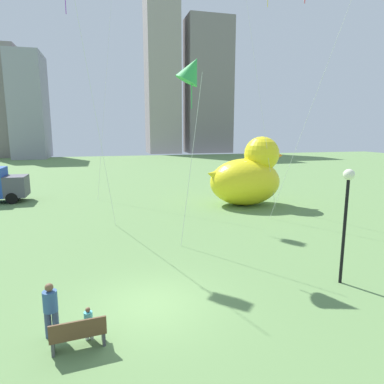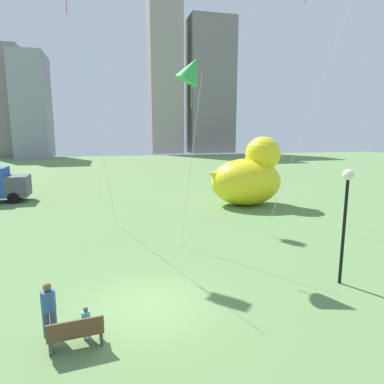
{
  "view_description": "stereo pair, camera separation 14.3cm",
  "coord_description": "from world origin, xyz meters",
  "px_view_note": "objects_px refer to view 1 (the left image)",
  "views": [
    {
      "loc": [
        -1.32,
        -10.58,
        5.78
      ],
      "look_at": [
        2.98,
        5.95,
        2.68
      ],
      "focal_mm": 31.66,
      "sensor_mm": 36.0,
      "label": 1
    },
    {
      "loc": [
        -1.18,
        -10.61,
        5.78
      ],
      "look_at": [
        2.98,
        5.95,
        2.68
      ],
      "focal_mm": 31.66,
      "sensor_mm": 36.0,
      "label": 2
    }
  ],
  "objects_px": {
    "person_adult": "(51,308)",
    "person_child": "(89,322)",
    "giant_inflatable_duck": "(248,176)",
    "park_bench": "(78,334)",
    "lamppost": "(347,202)",
    "kite_green": "(192,70)"
  },
  "relations": [
    {
      "from": "park_bench",
      "to": "giant_inflatable_duck",
      "type": "height_order",
      "value": "giant_inflatable_duck"
    },
    {
      "from": "giant_inflatable_duck",
      "to": "lamppost",
      "type": "bearing_deg",
      "value": -99.08
    },
    {
      "from": "lamppost",
      "to": "person_adult",
      "type": "bearing_deg",
      "value": -174.77
    },
    {
      "from": "giant_inflatable_duck",
      "to": "kite_green",
      "type": "bearing_deg",
      "value": -127.64
    },
    {
      "from": "person_child",
      "to": "giant_inflatable_duck",
      "type": "bearing_deg",
      "value": 53.04
    },
    {
      "from": "person_adult",
      "to": "kite_green",
      "type": "distance_m",
      "value": 11.17
    },
    {
      "from": "person_child",
      "to": "giant_inflatable_duck",
      "type": "xyz_separation_m",
      "value": [
        11.47,
        15.24,
        1.74
      ]
    },
    {
      "from": "kite_green",
      "to": "person_child",
      "type": "bearing_deg",
      "value": -125.98
    },
    {
      "from": "person_child",
      "to": "kite_green",
      "type": "height_order",
      "value": "kite_green"
    },
    {
      "from": "lamppost",
      "to": "park_bench",
      "type": "bearing_deg",
      "value": -169.67
    },
    {
      "from": "person_adult",
      "to": "person_child",
      "type": "relative_size",
      "value": 1.67
    },
    {
      "from": "park_bench",
      "to": "kite_green",
      "type": "distance_m",
      "value": 11.56
    },
    {
      "from": "park_bench",
      "to": "person_adult",
      "type": "distance_m",
      "value": 1.18
    },
    {
      "from": "kite_green",
      "to": "giant_inflatable_duck",
      "type": "bearing_deg",
      "value": 52.36
    },
    {
      "from": "park_bench",
      "to": "giant_inflatable_duck",
      "type": "xyz_separation_m",
      "value": [
        11.72,
        15.65,
        1.81
      ]
    },
    {
      "from": "park_bench",
      "to": "person_adult",
      "type": "relative_size",
      "value": 0.92
    },
    {
      "from": "person_adult",
      "to": "kite_green",
      "type": "xyz_separation_m",
      "value": [
        5.64,
        5.98,
        7.57
      ]
    },
    {
      "from": "park_bench",
      "to": "person_adult",
      "type": "xyz_separation_m",
      "value": [
        -0.77,
        0.79,
        0.43
      ]
    },
    {
      "from": "person_child",
      "to": "lamppost",
      "type": "distance_m",
      "value": 9.71
    },
    {
      "from": "person_adult",
      "to": "lamppost",
      "type": "distance_m",
      "value": 10.56
    },
    {
      "from": "giant_inflatable_duck",
      "to": "kite_green",
      "type": "relative_size",
      "value": 0.7
    },
    {
      "from": "lamppost",
      "to": "kite_green",
      "type": "height_order",
      "value": "kite_green"
    }
  ]
}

